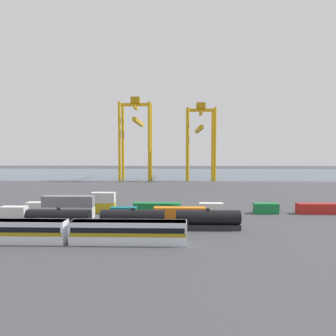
{
  "coord_description": "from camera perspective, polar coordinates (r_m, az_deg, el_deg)",
  "views": [
    {
      "loc": [
        -0.76,
        -73.95,
        15.76
      ],
      "look_at": [
        -3.68,
        33.99,
        9.72
      ],
      "focal_mm": 32.01,
      "sensor_mm": 36.0,
      "label": 1
    }
  ],
  "objects": [
    {
      "name": "freight_tank_row",
      "position": [
        62.03,
        -6.71,
        -9.64
      ],
      "size": [
        43.34,
        2.81,
        4.27
      ],
      "color": "#232326",
      "rests_on": "ground_plane"
    },
    {
      "name": "shipping_container_0",
      "position": [
        81.13,
        -27.3,
        -7.43
      ],
      "size": [
        6.04,
        2.44,
        2.6
      ],
      "primitive_type": "cube",
      "color": "silver",
      "rests_on": "ground_plane"
    },
    {
      "name": "shipping_container_3",
      "position": [
        72.31,
        -8.43,
        -8.37
      ],
      "size": [
        6.04,
        2.44,
        2.6
      ],
      "primitive_type": "cube",
      "color": "#146066",
      "rests_on": "ground_plane"
    },
    {
      "name": "shipping_container_9",
      "position": [
        77.73,
        8.22,
        -7.55
      ],
      "size": [
        6.04,
        2.44,
        2.6
      ],
      "primitive_type": "cube",
      "color": "silver",
      "rests_on": "ground_plane"
    },
    {
      "name": "gantry_crane_central",
      "position": [
        168.78,
        6.14,
        6.45
      ],
      "size": [
        15.87,
        41.21,
        42.04
      ],
      "color": "gold",
      "rests_on": "ground_plane"
    },
    {
      "name": "shipping_container_2",
      "position": [
        75.25,
        -18.46,
        -6.03
      ],
      "size": [
        12.1,
        2.44,
        2.6
      ],
      "primitive_type": "cube",
      "color": "slate",
      "rests_on": "shipping_container_1"
    },
    {
      "name": "shipping_container_10",
      "position": [
        80.51,
        18.14,
        -7.31
      ],
      "size": [
        6.04,
        2.44,
        2.6
      ],
      "primitive_type": "cube",
      "color": "#197538",
      "rests_on": "ground_plane"
    },
    {
      "name": "ground_plane",
      "position": [
        115.04,
        1.92,
        -4.67
      ],
      "size": [
        420.0,
        420.0,
        0.0
      ],
      "primitive_type": "plane",
      "color": "#424247"
    },
    {
      "name": "passenger_train",
      "position": [
        55.14,
        -18.41,
        -11.26
      ],
      "size": [
        40.57,
        3.14,
        3.9
      ],
      "color": "silver",
      "rests_on": "ground_plane"
    },
    {
      "name": "shipping_container_4",
      "position": [
        71.25,
        2.21,
        -8.51
      ],
      "size": [
        12.1,
        2.44,
        2.6
      ],
      "primitive_type": "cube",
      "color": "orange",
      "rests_on": "ground_plane"
    },
    {
      "name": "shipping_container_1",
      "position": [
        75.7,
        -18.42,
        -7.98
      ],
      "size": [
        12.1,
        2.44,
        2.6
      ],
      "primitive_type": "cube",
      "color": "silver",
      "rests_on": "ground_plane"
    },
    {
      "name": "shipping_container_6",
      "position": [
        79.45,
        -12.2,
        -7.36
      ],
      "size": [
        6.04,
        2.44,
        2.6
      ],
      "primitive_type": "cube",
      "color": "gold",
      "rests_on": "ground_plane"
    },
    {
      "name": "shipping_container_11",
      "position": [
        85.47,
        27.14,
        -6.89
      ],
      "size": [
        12.1,
        2.44,
        2.6
      ],
      "primitive_type": "cube",
      "color": "#AD211C",
      "rests_on": "ground_plane"
    },
    {
      "name": "harbour_water",
      "position": [
        212.5,
        1.75,
        -1.05
      ],
      "size": [
        400.0,
        110.0,
        0.01
      ],
      "primitive_type": "cube",
      "color": "#384C60",
      "rests_on": "ground_plane"
    },
    {
      "name": "gantry_crane_west",
      "position": [
        169.45,
        -6.04,
        7.22
      ],
      "size": [
        17.47,
        39.68,
        45.21
      ],
      "color": "gold",
      "rests_on": "ground_plane"
    },
    {
      "name": "shipping_container_8",
      "position": [
        77.37,
        -2.1,
        -7.57
      ],
      "size": [
        12.1,
        2.44,
        2.6
      ],
      "primitive_type": "cube",
      "color": "#197538",
      "rests_on": "ground_plane"
    },
    {
      "name": "shipping_container_7",
      "position": [
        79.02,
        -12.23,
        -5.5
      ],
      "size": [
        6.04,
        2.44,
        2.6
      ],
      "primitive_type": "cube",
      "color": "silver",
      "rests_on": "shipping_container_6"
    },
    {
      "name": "shipping_container_5",
      "position": [
        83.8,
        -21.51,
        -6.96
      ],
      "size": [
        12.1,
        2.44,
        2.6
      ],
      "primitive_type": "cube",
      "color": "silver",
      "rests_on": "ground_plane"
    }
  ]
}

